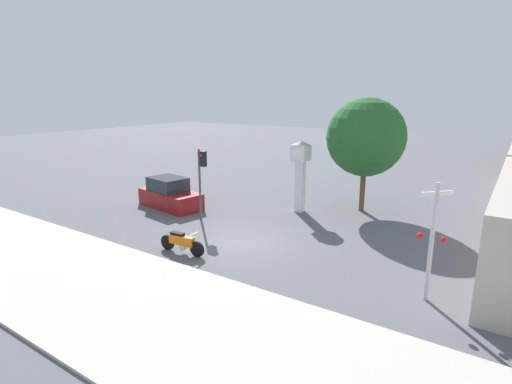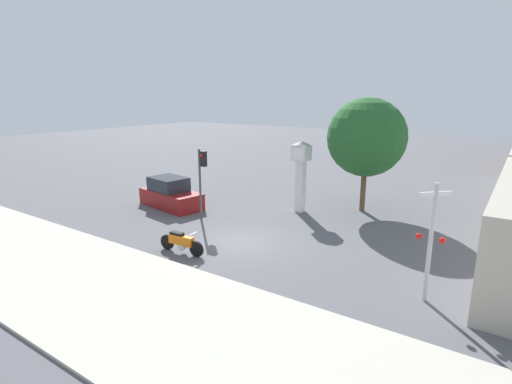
{
  "view_description": "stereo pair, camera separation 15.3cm",
  "coord_description": "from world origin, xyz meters",
  "px_view_note": "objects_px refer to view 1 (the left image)",
  "views": [
    {
      "loc": [
        10.2,
        -14.05,
        6.61
      ],
      "look_at": [
        -0.55,
        2.01,
        1.88
      ],
      "focal_mm": 28.0,
      "sensor_mm": 36.0,
      "label": 1
    },
    {
      "loc": [
        10.32,
        -13.96,
        6.61
      ],
      "look_at": [
        -0.55,
        2.01,
        1.88
      ],
      "focal_mm": 28.0,
      "sensor_mm": 36.0,
      "label": 2
    }
  ],
  "objects_px": {
    "clock_tower": "(301,165)",
    "railroad_crossing_signal": "(432,238)",
    "traffic_light": "(202,172)",
    "street_tree": "(366,137)",
    "motorcycle": "(182,242)",
    "parked_car": "(170,195)"
  },
  "relations": [
    {
      "from": "street_tree",
      "to": "parked_car",
      "type": "relative_size",
      "value": 1.46
    },
    {
      "from": "railroad_crossing_signal",
      "to": "parked_car",
      "type": "relative_size",
      "value": 0.9
    },
    {
      "from": "traffic_light",
      "to": "railroad_crossing_signal",
      "type": "distance_m",
      "value": 12.06
    },
    {
      "from": "clock_tower",
      "to": "street_tree",
      "type": "bearing_deg",
      "value": 36.34
    },
    {
      "from": "traffic_light",
      "to": "street_tree",
      "type": "distance_m",
      "value": 9.34
    },
    {
      "from": "motorcycle",
      "to": "railroad_crossing_signal",
      "type": "relative_size",
      "value": 0.58
    },
    {
      "from": "clock_tower",
      "to": "street_tree",
      "type": "distance_m",
      "value": 3.96
    },
    {
      "from": "clock_tower",
      "to": "traffic_light",
      "type": "height_order",
      "value": "clock_tower"
    },
    {
      "from": "motorcycle",
      "to": "clock_tower",
      "type": "relative_size",
      "value": 0.56
    },
    {
      "from": "clock_tower",
      "to": "parked_car",
      "type": "xyz_separation_m",
      "value": [
        -6.92,
        -3.49,
        -1.97
      ]
    },
    {
      "from": "clock_tower",
      "to": "railroad_crossing_signal",
      "type": "distance_m",
      "value": 10.73
    },
    {
      "from": "traffic_light",
      "to": "railroad_crossing_signal",
      "type": "relative_size",
      "value": 0.97
    },
    {
      "from": "traffic_light",
      "to": "railroad_crossing_signal",
      "type": "xyz_separation_m",
      "value": [
        11.8,
        -2.41,
        -0.5
      ]
    },
    {
      "from": "clock_tower",
      "to": "parked_car",
      "type": "relative_size",
      "value": 0.92
    },
    {
      "from": "motorcycle",
      "to": "railroad_crossing_signal",
      "type": "bearing_deg",
      "value": 5.37
    },
    {
      "from": "clock_tower",
      "to": "railroad_crossing_signal",
      "type": "height_order",
      "value": "clock_tower"
    },
    {
      "from": "traffic_light",
      "to": "clock_tower",
      "type": "bearing_deg",
      "value": 51.3
    },
    {
      "from": "clock_tower",
      "to": "street_tree",
      "type": "xyz_separation_m",
      "value": [
        2.93,
        2.16,
        1.55
      ]
    },
    {
      "from": "railroad_crossing_signal",
      "to": "parked_car",
      "type": "distance_m",
      "value": 15.62
    },
    {
      "from": "motorcycle",
      "to": "traffic_light",
      "type": "bearing_deg",
      "value": 116.0
    },
    {
      "from": "clock_tower",
      "to": "street_tree",
      "type": "height_order",
      "value": "street_tree"
    },
    {
      "from": "traffic_light",
      "to": "motorcycle",
      "type": "bearing_deg",
      "value": -60.06
    }
  ]
}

